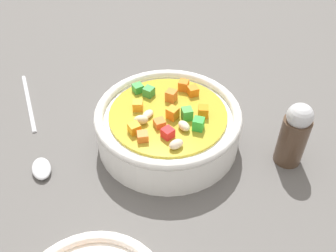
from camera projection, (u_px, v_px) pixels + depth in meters
ground_plane at (168, 146)px, 49.76cm from camera, size 140.00×140.00×2.00cm
soup_bowl_main at (168, 125)px, 47.13cm from camera, size 18.26×18.26×6.27cm
spoon at (36, 139)px, 48.72cm from camera, size 17.28×17.37×1.03cm
pepper_shaker at (294, 134)px, 43.74cm from camera, size 3.35×3.35×8.71cm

